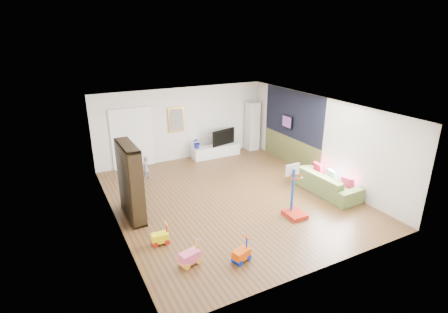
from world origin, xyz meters
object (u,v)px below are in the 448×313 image
bookshelf (130,182)px  sofa (326,182)px  media_console (216,151)px  basketball_hoop (297,192)px

bookshelf → sofa: 5.70m
media_console → basketball_hoop: size_ratio=1.34×
sofa → basketball_hoop: 1.92m
media_console → sofa: (1.54, -4.38, 0.10)m
bookshelf → basketball_hoop: bearing=-28.2°
sofa → basketball_hoop: bearing=111.0°
media_console → bookshelf: bearing=-141.5°
basketball_hoop → media_console: bearing=87.9°
sofa → media_console: bearing=17.1°
bookshelf → basketball_hoop: bookshelf is taller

